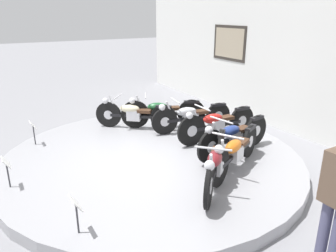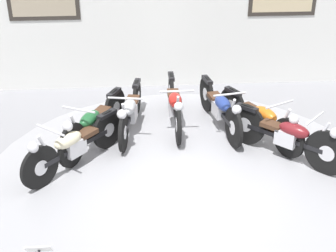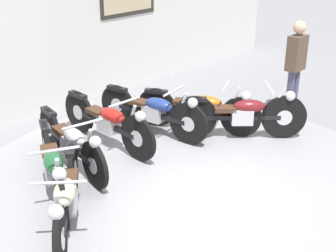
{
  "view_description": "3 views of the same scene",
  "coord_description": "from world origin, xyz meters",
  "px_view_note": "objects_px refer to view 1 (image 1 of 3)",
  "views": [
    {
      "loc": [
        5.26,
        -2.63,
        2.86
      ],
      "look_at": [
        0.01,
        0.36,
        0.74
      ],
      "focal_mm": 35.0,
      "sensor_mm": 36.0,
      "label": 1
    },
    {
      "loc": [
        -0.65,
        -5.6,
        3.93
      ],
      "look_at": [
        -0.22,
        0.07,
        0.97
      ],
      "focal_mm": 50.0,
      "sensor_mm": 36.0,
      "label": 2
    },
    {
      "loc": [
        -3.83,
        -3.38,
        3.28
      ],
      "look_at": [
        0.0,
        0.36,
        0.9
      ],
      "focal_mm": 50.0,
      "sensor_mm": 36.0,
      "label": 3
    }
  ],
  "objects_px": {
    "motorcycle_red": "(216,123)",
    "info_placard_front_left": "(33,128)",
    "motorcycle_maroon": "(215,163)",
    "motorcycle_cream": "(134,113)",
    "motorcycle_green": "(162,111)",
    "motorcycle_blue": "(233,135)",
    "info_placard_front_centre": "(7,166)",
    "motorcycle_silver": "(190,116)",
    "motorcycle_orange": "(235,151)",
    "info_placard_front_right": "(76,208)"
  },
  "relations": [
    {
      "from": "motorcycle_blue",
      "to": "motorcycle_red",
      "type": "bearing_deg",
      "value": 167.72
    },
    {
      "from": "motorcycle_silver",
      "to": "motorcycle_red",
      "type": "height_order",
      "value": "motorcycle_red"
    },
    {
      "from": "motorcycle_red",
      "to": "info_placard_front_centre",
      "type": "relative_size",
      "value": 3.93
    },
    {
      "from": "motorcycle_maroon",
      "to": "info_placard_front_left",
      "type": "height_order",
      "value": "motorcycle_maroon"
    },
    {
      "from": "motorcycle_green",
      "to": "info_placard_front_centre",
      "type": "height_order",
      "value": "motorcycle_green"
    },
    {
      "from": "motorcycle_maroon",
      "to": "info_placard_front_left",
      "type": "distance_m",
      "value": 3.95
    },
    {
      "from": "motorcycle_red",
      "to": "info_placard_front_centre",
      "type": "height_order",
      "value": "motorcycle_red"
    },
    {
      "from": "motorcycle_blue",
      "to": "motorcycle_maroon",
      "type": "xyz_separation_m",
      "value": [
        0.81,
        -1.06,
        0.01
      ]
    },
    {
      "from": "motorcycle_maroon",
      "to": "motorcycle_cream",
      "type": "bearing_deg",
      "value": -179.91
    },
    {
      "from": "motorcycle_green",
      "to": "info_placard_front_right",
      "type": "xyz_separation_m",
      "value": [
        3.01,
        -2.85,
        -0.03
      ]
    },
    {
      "from": "motorcycle_maroon",
      "to": "info_placard_front_centre",
      "type": "distance_m",
      "value": 3.27
    },
    {
      "from": "motorcycle_cream",
      "to": "motorcycle_red",
      "type": "distance_m",
      "value": 1.99
    },
    {
      "from": "motorcycle_green",
      "to": "motorcycle_maroon",
      "type": "relative_size",
      "value": 1.25
    },
    {
      "from": "motorcycle_silver",
      "to": "motorcycle_red",
      "type": "distance_m",
      "value": 0.77
    },
    {
      "from": "motorcycle_green",
      "to": "motorcycle_blue",
      "type": "bearing_deg",
      "value": 12.09
    },
    {
      "from": "motorcycle_green",
      "to": "motorcycle_blue",
      "type": "relative_size",
      "value": 0.93
    },
    {
      "from": "motorcycle_cream",
      "to": "info_placard_front_centre",
      "type": "height_order",
      "value": "motorcycle_cream"
    },
    {
      "from": "motorcycle_cream",
      "to": "motorcycle_silver",
      "type": "xyz_separation_m",
      "value": [
        0.81,
        1.06,
        -0.0
      ]
    },
    {
      "from": "info_placard_front_left",
      "to": "info_placard_front_centre",
      "type": "distance_m",
      "value": 1.8
    },
    {
      "from": "motorcycle_green",
      "to": "motorcycle_maroon",
      "type": "xyz_separation_m",
      "value": [
        2.89,
        -0.62,
        0.0
      ]
    },
    {
      "from": "info_placard_front_centre",
      "to": "info_placard_front_right",
      "type": "height_order",
      "value": "same"
    },
    {
      "from": "motorcycle_red",
      "to": "info_placard_front_right",
      "type": "relative_size",
      "value": 3.93
    },
    {
      "from": "motorcycle_silver",
      "to": "motorcycle_orange",
      "type": "xyz_separation_m",
      "value": [
        2.08,
        -0.44,
        0.01
      ]
    },
    {
      "from": "motorcycle_orange",
      "to": "info_placard_front_centre",
      "type": "height_order",
      "value": "motorcycle_orange"
    },
    {
      "from": "motorcycle_red",
      "to": "motorcycle_blue",
      "type": "bearing_deg",
      "value": -12.28
    },
    {
      "from": "motorcycle_red",
      "to": "motorcycle_blue",
      "type": "distance_m",
      "value": 0.77
    },
    {
      "from": "motorcycle_green",
      "to": "motorcycle_maroon",
      "type": "bearing_deg",
      "value": -12.03
    },
    {
      "from": "motorcycle_red",
      "to": "motorcycle_cream",
      "type": "bearing_deg",
      "value": -141.89
    },
    {
      "from": "motorcycle_silver",
      "to": "info_placard_front_left",
      "type": "bearing_deg",
      "value": -105.81
    },
    {
      "from": "motorcycle_green",
      "to": "motorcycle_silver",
      "type": "height_order",
      "value": "motorcycle_green"
    },
    {
      "from": "motorcycle_green",
      "to": "motorcycle_blue",
      "type": "distance_m",
      "value": 2.12
    },
    {
      "from": "motorcycle_red",
      "to": "info_placard_front_left",
      "type": "bearing_deg",
      "value": -115.99
    },
    {
      "from": "motorcycle_silver",
      "to": "motorcycle_blue",
      "type": "relative_size",
      "value": 0.98
    },
    {
      "from": "info_placard_front_right",
      "to": "info_placard_front_centre",
      "type": "bearing_deg",
      "value": -159.19
    },
    {
      "from": "motorcycle_blue",
      "to": "motorcycle_orange",
      "type": "xyz_separation_m",
      "value": [
        0.57,
        -0.45,
        -0.01
      ]
    },
    {
      "from": "motorcycle_blue",
      "to": "motorcycle_orange",
      "type": "relative_size",
      "value": 1.11
    },
    {
      "from": "motorcycle_cream",
      "to": "info_placard_front_right",
      "type": "relative_size",
      "value": 3.01
    },
    {
      "from": "motorcycle_cream",
      "to": "info_placard_front_left",
      "type": "bearing_deg",
      "value": -93.02
    },
    {
      "from": "motorcycle_green",
      "to": "info_placard_front_centre",
      "type": "relative_size",
      "value": 3.6
    },
    {
      "from": "info_placard_front_centre",
      "to": "info_placard_front_left",
      "type": "bearing_deg",
      "value": 159.19
    },
    {
      "from": "motorcycle_blue",
      "to": "info_placard_front_left",
      "type": "relative_size",
      "value": 3.86
    },
    {
      "from": "motorcycle_cream",
      "to": "info_placard_front_left",
      "type": "height_order",
      "value": "motorcycle_cream"
    },
    {
      "from": "motorcycle_orange",
      "to": "motorcycle_green",
      "type": "bearing_deg",
      "value": 179.96
    },
    {
      "from": "motorcycle_green",
      "to": "motorcycle_silver",
      "type": "distance_m",
      "value": 0.72
    },
    {
      "from": "info_placard_front_left",
      "to": "motorcycle_red",
      "type": "bearing_deg",
      "value": 64.01
    },
    {
      "from": "motorcycle_cream",
      "to": "info_placard_front_left",
      "type": "distance_m",
      "value": 2.23
    },
    {
      "from": "motorcycle_cream",
      "to": "motorcycle_blue",
      "type": "distance_m",
      "value": 2.55
    },
    {
      "from": "motorcycle_green",
      "to": "motorcycle_orange",
      "type": "bearing_deg",
      "value": -0.04
    },
    {
      "from": "motorcycle_cream",
      "to": "motorcycle_green",
      "type": "relative_size",
      "value": 0.83
    },
    {
      "from": "motorcycle_red",
      "to": "info_placard_front_centre",
      "type": "xyz_separation_m",
      "value": [
        0.0,
        -4.1,
        -0.03
      ]
    }
  ]
}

